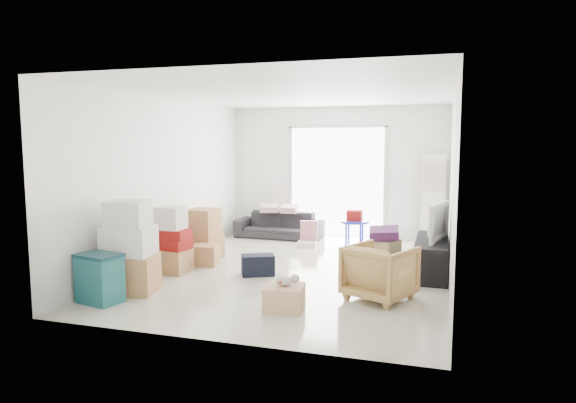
{
  "coord_description": "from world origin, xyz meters",
  "views": [
    {
      "loc": [
        2.13,
        -7.5,
        1.99
      ],
      "look_at": [
        -0.21,
        0.2,
        1.04
      ],
      "focal_mm": 32.0,
      "sensor_mm": 36.0,
      "label": 1
    }
  ],
  "objects_px": {
    "television": "(433,235)",
    "sofa": "(279,221)",
    "kids_table": "(355,220)",
    "wood_crate": "(284,298)",
    "storage_bins": "(100,278)",
    "ac_tower": "(433,200)",
    "tv_console": "(432,257)",
    "ottoman": "(384,252)",
    "armchair": "(380,269)"
  },
  "relations": [
    {
      "from": "ac_tower",
      "to": "television",
      "type": "relative_size",
      "value": 1.82
    },
    {
      "from": "tv_console",
      "to": "television",
      "type": "xyz_separation_m",
      "value": [
        0.0,
        -0.0,
        0.33
      ]
    },
    {
      "from": "storage_bins",
      "to": "ottoman",
      "type": "distance_m",
      "value": 4.34
    },
    {
      "from": "ottoman",
      "to": "kids_table",
      "type": "height_order",
      "value": "kids_table"
    },
    {
      "from": "armchair",
      "to": "storage_bins",
      "type": "height_order",
      "value": "armchair"
    },
    {
      "from": "tv_console",
      "to": "armchair",
      "type": "bearing_deg",
      "value": -111.81
    },
    {
      "from": "ottoman",
      "to": "wood_crate",
      "type": "xyz_separation_m",
      "value": [
        -0.87,
        -2.6,
        -0.06
      ]
    },
    {
      "from": "sofa",
      "to": "storage_bins",
      "type": "relative_size",
      "value": 2.91
    },
    {
      "from": "television",
      "to": "wood_crate",
      "type": "xyz_separation_m",
      "value": [
        -1.63,
        -2.26,
        -0.44
      ]
    },
    {
      "from": "armchair",
      "to": "ac_tower",
      "type": "bearing_deg",
      "value": -73.59
    },
    {
      "from": "television",
      "to": "wood_crate",
      "type": "bearing_deg",
      "value": 157.94
    },
    {
      "from": "sofa",
      "to": "ottoman",
      "type": "height_order",
      "value": "sofa"
    },
    {
      "from": "tv_console",
      "to": "sofa",
      "type": "distance_m",
      "value": 3.77
    },
    {
      "from": "ac_tower",
      "to": "armchair",
      "type": "height_order",
      "value": "ac_tower"
    },
    {
      "from": "tv_console",
      "to": "storage_bins",
      "type": "bearing_deg",
      "value": -145.87
    },
    {
      "from": "kids_table",
      "to": "wood_crate",
      "type": "distance_m",
      "value": 4.09
    },
    {
      "from": "television",
      "to": "sofa",
      "type": "bearing_deg",
      "value": 69.35
    },
    {
      "from": "television",
      "to": "kids_table",
      "type": "distance_m",
      "value": 2.35
    },
    {
      "from": "kids_table",
      "to": "sofa",
      "type": "bearing_deg",
      "value": 169.26
    },
    {
      "from": "storage_bins",
      "to": "armchair",
      "type": "bearing_deg",
      "value": 19.18
    },
    {
      "from": "ottoman",
      "to": "ac_tower",
      "type": "bearing_deg",
      "value": 69.99
    },
    {
      "from": "storage_bins",
      "to": "tv_console",
      "type": "bearing_deg",
      "value": 34.13
    },
    {
      "from": "ac_tower",
      "to": "sofa",
      "type": "height_order",
      "value": "ac_tower"
    },
    {
      "from": "storage_bins",
      "to": "kids_table",
      "type": "height_order",
      "value": "kids_table"
    },
    {
      "from": "television",
      "to": "wood_crate",
      "type": "relative_size",
      "value": 2.16
    },
    {
      "from": "ottoman",
      "to": "tv_console",
      "type": "bearing_deg",
      "value": -24.34
    },
    {
      "from": "television",
      "to": "storage_bins",
      "type": "relative_size",
      "value": 1.56
    },
    {
      "from": "television",
      "to": "ottoman",
      "type": "xyz_separation_m",
      "value": [
        -0.75,
        0.34,
        -0.38
      ]
    },
    {
      "from": "tv_console",
      "to": "television",
      "type": "distance_m",
      "value": 0.33
    },
    {
      "from": "television",
      "to": "kids_table",
      "type": "height_order",
      "value": "kids_table"
    },
    {
      "from": "ac_tower",
      "to": "tv_console",
      "type": "relative_size",
      "value": 1.11
    },
    {
      "from": "sofa",
      "to": "wood_crate",
      "type": "relative_size",
      "value": 4.03
    },
    {
      "from": "tv_console",
      "to": "kids_table",
      "type": "distance_m",
      "value": 2.36
    },
    {
      "from": "storage_bins",
      "to": "ottoman",
      "type": "height_order",
      "value": "storage_bins"
    },
    {
      "from": "tv_console",
      "to": "kids_table",
      "type": "xyz_separation_m",
      "value": [
        -1.48,
        1.82,
        0.22
      ]
    },
    {
      "from": "sofa",
      "to": "wood_crate",
      "type": "distance_m",
      "value": 4.63
    },
    {
      "from": "storage_bins",
      "to": "wood_crate",
      "type": "bearing_deg",
      "value": 9.63
    },
    {
      "from": "ac_tower",
      "to": "kids_table",
      "type": "bearing_deg",
      "value": -162.24
    },
    {
      "from": "tv_console",
      "to": "armchair",
      "type": "distance_m",
      "value": 1.62
    },
    {
      "from": "armchair",
      "to": "ottoman",
      "type": "distance_m",
      "value": 1.85
    },
    {
      "from": "wood_crate",
      "to": "sofa",
      "type": "bearing_deg",
      "value": 108.71
    },
    {
      "from": "armchair",
      "to": "wood_crate",
      "type": "relative_size",
      "value": 1.73
    },
    {
      "from": "tv_console",
      "to": "ottoman",
      "type": "xyz_separation_m",
      "value": [
        -0.75,
        0.34,
        -0.06
      ]
    },
    {
      "from": "kids_table",
      "to": "wood_crate",
      "type": "bearing_deg",
      "value": -92.02
    },
    {
      "from": "kids_table",
      "to": "wood_crate",
      "type": "relative_size",
      "value": 1.52
    },
    {
      "from": "sofa",
      "to": "ottoman",
      "type": "bearing_deg",
      "value": -35.87
    },
    {
      "from": "ac_tower",
      "to": "kids_table",
      "type": "height_order",
      "value": "ac_tower"
    },
    {
      "from": "storage_bins",
      "to": "sofa",
      "type": "bearing_deg",
      "value": 80.6
    },
    {
      "from": "sofa",
      "to": "tv_console",
      "type": "bearing_deg",
      "value": -33.07
    },
    {
      "from": "ottoman",
      "to": "wood_crate",
      "type": "relative_size",
      "value": 0.93
    }
  ]
}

